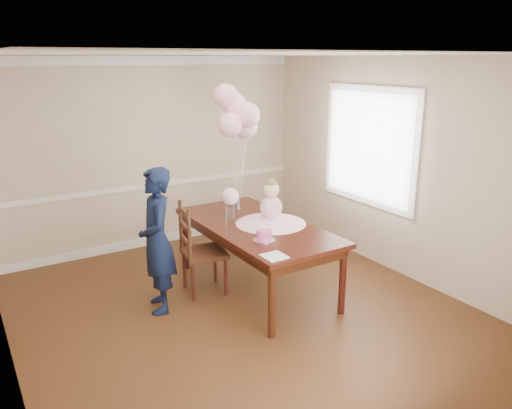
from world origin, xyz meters
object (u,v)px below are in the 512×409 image
object	(u,v)px
dining_table_top	(257,227)
birthday_cake	(264,235)
dining_chair_seat	(204,253)
woman	(157,241)

from	to	relation	value
dining_table_top	birthday_cake	size ratio (longest dim) A/B	13.33
birthday_cake	dining_chair_seat	distance (m)	0.92
woman	dining_chair_seat	bearing A→B (deg)	114.84
woman	dining_table_top	bearing A→B (deg)	96.73
dining_chair_seat	woman	size ratio (longest dim) A/B	0.30
dining_chair_seat	dining_table_top	bearing A→B (deg)	-15.81
dining_chair_seat	birthday_cake	bearing A→B (deg)	-56.00
dining_table_top	dining_chair_seat	size ratio (longest dim) A/B	4.58
dining_table_top	dining_chair_seat	xyz separation A→B (m)	(-0.56, 0.26, -0.30)
woman	birthday_cake	bearing A→B (deg)	70.03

